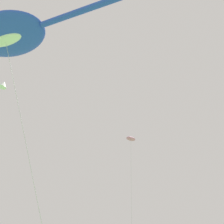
{
  "coord_description": "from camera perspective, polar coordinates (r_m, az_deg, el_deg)",
  "views": [
    {
      "loc": [
        -8.01,
        2.34,
        1.74
      ],
      "look_at": [
        -0.97,
        10.72,
        9.04
      ],
      "focal_mm": 34.64,
      "sensor_mm": 36.0,
      "label": 1
    }
  ],
  "objects": [
    {
      "name": "small_kite_delta_white",
      "position": [
        26.08,
        5.0,
        -7.19
      ],
      "size": [
        3.17,
        2.2,
        13.56
      ],
      "rotation": [
        0.0,
        0.0,
        -0.01
      ],
      "color": "pink",
      "rests_on": "ground"
    },
    {
      "name": "big_show_kite",
      "position": [
        17.93,
        -24.9,
        18.07
      ],
      "size": [
        9.01,
        13.52,
        15.53
      ],
      "rotation": [
        0.0,
        0.0,
        2.1
      ],
      "color": "blue",
      "rests_on": "ground"
    },
    {
      "name": "small_kite_diamond_red",
      "position": [
        35.73,
        -26.78,
        6.46
      ],
      "size": [
        2.6,
        2.92,
        23.29
      ],
      "rotation": [
        0.0,
        0.0,
        -2.5
      ],
      "color": "white",
      "rests_on": "ground"
    }
  ]
}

